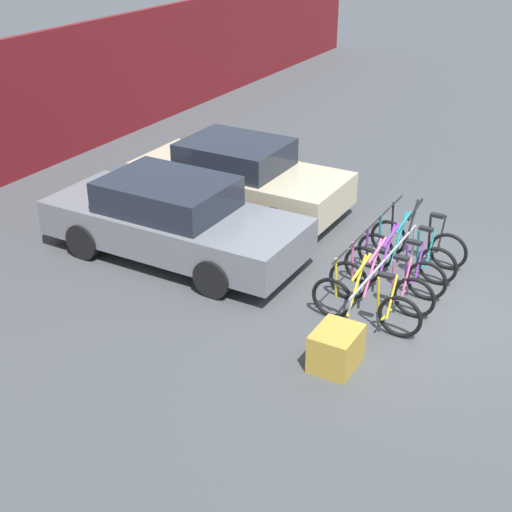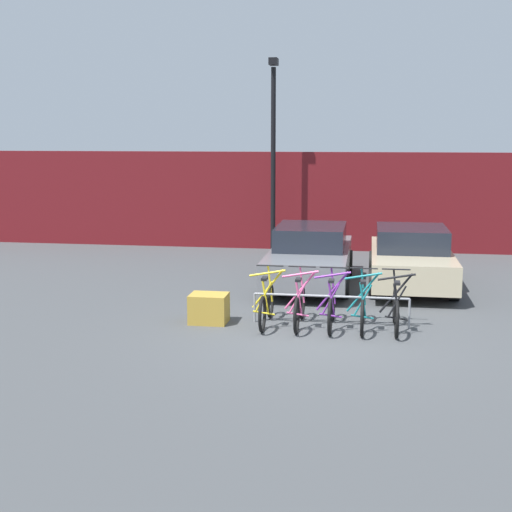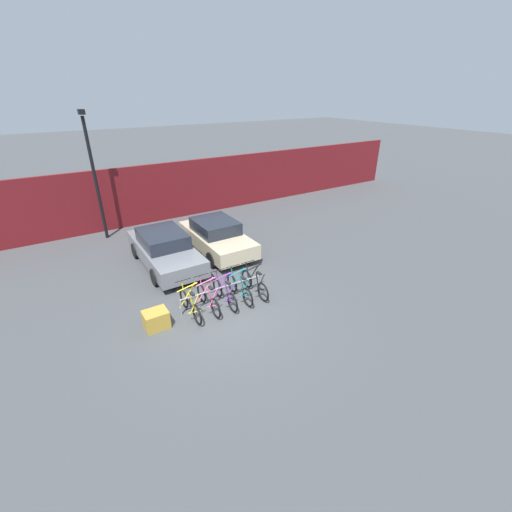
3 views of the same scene
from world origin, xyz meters
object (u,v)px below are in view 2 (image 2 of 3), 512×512
at_px(bike_rack, 331,300).
at_px(bicycle_teal, 363,308).
at_px(bicycle_pink, 299,306).
at_px(bicycle_yellow, 267,305).
at_px(cargo_crate, 209,308).
at_px(bicycle_purple, 332,307).
at_px(car_beige, 411,258).
at_px(lamp_post, 273,146).
at_px(bicycle_black, 396,310).
at_px(car_grey, 310,256).

relative_size(bike_rack, bicycle_teal, 1.70).
bearing_deg(bicycle_pink, bicycle_yellow, -179.82).
bearing_deg(cargo_crate, bicycle_purple, 0.75).
relative_size(bike_rack, car_beige, 0.69).
distance_m(bicycle_purple, bicycle_teal, 0.56).
bearing_deg(lamp_post, bicycle_purple, -74.76).
xyz_separation_m(bicycle_yellow, car_beige, (2.83, 3.83, 0.31)).
xyz_separation_m(bicycle_pink, cargo_crate, (-1.71, -0.03, -0.10)).
bearing_deg(car_beige, bicycle_purple, -112.93).
height_order(bike_rack, bicycle_purple, bicycle_purple).
xyz_separation_m(bicycle_teal, cargo_crate, (-2.86, -0.03, -0.10)).
height_order(bicycle_black, cargo_crate, bicycle_black).
bearing_deg(car_beige, bicycle_teal, -105.43).
relative_size(bike_rack, cargo_crate, 4.15).
bearing_deg(bicycle_pink, car_beige, 60.17).
bearing_deg(bicycle_pink, lamp_post, 101.39).
bearing_deg(bike_rack, bicycle_yellow, -172.83).
height_order(bicycle_teal, car_beige, car_beige).
bearing_deg(bicycle_pink, cargo_crate, -178.81).
relative_size(bicycle_pink, lamp_post, 0.30).
bearing_deg(bicycle_purple, bicycle_black, -0.73).
xyz_separation_m(bike_rack, car_grey, (-0.68, 3.60, 0.22)).
bearing_deg(bicycle_teal, bicycle_yellow, 178.30).
xyz_separation_m(bike_rack, car_beige, (1.64, 3.68, 0.22)).
xyz_separation_m(bike_rack, bicycle_pink, (-0.57, -0.15, -0.10)).
bearing_deg(bicycle_yellow, bicycle_purple, -1.61).
bearing_deg(bicycle_purple, car_beige, 66.34).
height_order(lamp_post, cargo_crate, lamp_post).
bearing_deg(cargo_crate, bicycle_pink, 1.01).
bearing_deg(lamp_post, cargo_crate, -90.92).
distance_m(bicycle_teal, car_beige, 3.98).
relative_size(bicycle_purple, lamp_post, 0.30).
xyz_separation_m(bicycle_purple, bicycle_black, (1.16, 0.00, 0.00)).
distance_m(bicycle_yellow, bicycle_purple, 1.21).
bearing_deg(car_beige, cargo_crate, -135.45).
bearing_deg(cargo_crate, bicycle_teal, 0.60).
distance_m(bicycle_yellow, lamp_post, 8.51).
xyz_separation_m(bicycle_pink, car_grey, (-0.12, 3.75, 0.31)).
distance_m(bicycle_pink, bicycle_purple, 0.59).
distance_m(bicycle_pink, bicycle_teal, 1.15).
height_order(bicycle_black, car_grey, car_grey).
relative_size(bicycle_yellow, car_grey, 0.37).
relative_size(bicycle_pink, bicycle_purple, 1.00).
height_order(bicycle_pink, lamp_post, lamp_post).
bearing_deg(bicycle_black, bicycle_yellow, -179.29).
relative_size(bike_rack, bicycle_yellow, 1.70).
relative_size(bicycle_teal, bicycle_black, 1.00).
xyz_separation_m(bike_rack, bicycle_yellow, (-1.18, -0.15, -0.10)).
relative_size(bike_rack, bicycle_black, 1.70).
relative_size(bicycle_yellow, bicycle_purple, 1.00).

